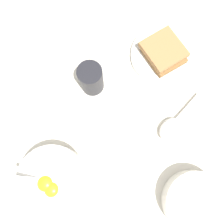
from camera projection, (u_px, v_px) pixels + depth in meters
name	position (u px, v px, depth m)	size (l,w,h in m)	color
ground_plane	(135.00, 136.00, 0.57)	(3.00, 3.00, 0.00)	silver
egg_bowl	(52.00, 179.00, 0.52)	(0.16, 0.16, 0.08)	white
toast_plate	(163.00, 56.00, 0.61)	(0.18, 0.18, 0.01)	white
toast_sandwich	(164.00, 52.00, 0.58)	(0.12, 0.11, 0.03)	brown
soup_spoon	(174.00, 125.00, 0.56)	(0.05, 0.16, 0.03)	white
congee_bowl	(195.00, 203.00, 0.50)	(0.15, 0.15, 0.05)	white
drinking_cup	(91.00, 79.00, 0.55)	(0.06, 0.06, 0.09)	black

